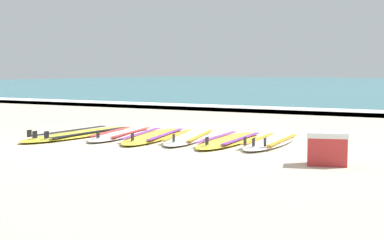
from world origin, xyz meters
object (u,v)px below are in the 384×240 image
Objects in this scene: surfboard_5 at (270,142)px; cooler_box at (327,148)px; surfboard_0 at (80,134)px; surfboard_1 at (121,134)px; surfboard_4 at (229,140)px; surfboard_3 at (189,137)px; surfboard_2 at (154,136)px.

cooler_box is (1.20, -1.38, 0.16)m from surfboard_5.
surfboard_0 is 1.20× the size of surfboard_1.
surfboard_4 is at bearing -170.29° from surfboard_5.
surfboard_1 is 3.88m from cooler_box.
surfboard_0 is 1.16× the size of surfboard_4.
surfboard_4 is at bearing -1.26° from surfboard_3.
surfboard_1 and surfboard_3 have the same top height.
surfboard_0 is 4.41m from cooler_box.
surfboard_5 is (1.90, 0.19, 0.00)m from surfboard_2.
surfboard_1 and surfboard_5 have the same top height.
surfboard_1 is 1.20m from surfboard_3.
surfboard_0 is at bearing 168.68° from cooler_box.
surfboard_3 is 0.70m from surfboard_4.
surfboard_0 is 1.25× the size of surfboard_5.
surfboard_1 is at bearing -174.56° from surfboard_5.
surfboard_4 is at bearing 4.03° from surfboard_1.
surfboard_4 is (0.70, -0.02, -0.00)m from surfboard_3.
surfboard_2 is 3.32m from cooler_box.
surfboard_2 and surfboard_3 have the same top height.
surfboard_0 is at bearing -170.72° from surfboard_4.
surfboard_5 is (2.51, 0.24, 0.00)m from surfboard_1.
surfboard_0 is 4.91× the size of cooler_box.
surfboard_2 is 1.09× the size of surfboard_3.
surfboard_4 is 0.63m from surfboard_5.
surfboard_3 is 2.83m from cooler_box.
surfboard_0 is at bearing -155.92° from surfboard_1.
surfboard_2 is at bearing 158.95° from cooler_box.
cooler_box reaches higher than surfboard_0.
surfboard_1 is at bearing -175.97° from surfboard_4.
surfboard_3 is 4.15× the size of cooler_box.
surfboard_5 is at bearing 130.98° from cooler_box.
cooler_box reaches higher than surfboard_4.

